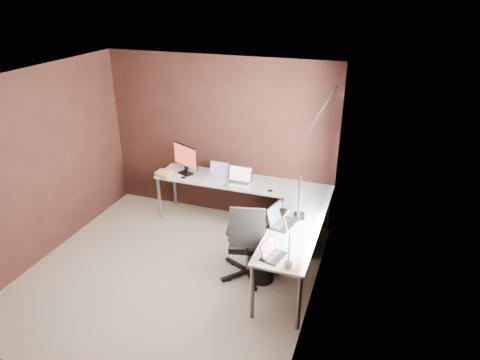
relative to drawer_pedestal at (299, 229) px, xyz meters
The scene contains 15 objects.
room 1.82m from the drawer_pedestal, 135.13° to the right, with size 3.60×3.60×2.50m.
desk 0.71m from the drawer_pedestal, 169.36° to the right, with size 2.65×2.25×0.73m.
drawer_pedestal is the anchor object (origin of this frame).
monitor_left 2.02m from the drawer_pedestal, 169.79° to the left, with size 0.49×0.26×0.46m.
monitor_right 0.81m from the drawer_pedestal, 82.92° to the right, with size 0.17×0.55×0.46m.
laptop_white 1.50m from the drawer_pedestal, 163.28° to the left, with size 0.30×0.22×0.20m.
laptop_silver 1.12m from the drawer_pedestal, 165.28° to the left, with size 0.38×0.27×0.25m.
laptop_black_big 0.83m from the drawer_pedestal, 100.20° to the right, with size 0.35×0.42×0.25m.
laptop_black_small 1.45m from the drawer_pedestal, 91.54° to the right, with size 0.26×0.32×0.19m.
book_stack 2.20m from the drawer_pedestal, behind, with size 0.29×0.26×0.08m.
mouse_left 1.89m from the drawer_pedestal, behind, with size 0.08×0.05×0.03m, color black.
mouse_corner 0.66m from the drawer_pedestal, 162.29° to the left, with size 0.08×0.05×0.03m, color black.
desk_lamp 1.66m from the drawer_pedestal, 85.49° to the right, with size 0.20×0.23×0.63m.
office_chair 0.97m from the drawer_pedestal, 118.87° to the right, with size 0.59×0.61×1.06m.
wastebasket 0.93m from the drawer_pedestal, 107.21° to the right, with size 0.29×0.29×0.33m, color black.
Camera 1 is at (2.33, -3.96, 3.43)m, focal length 32.00 mm.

